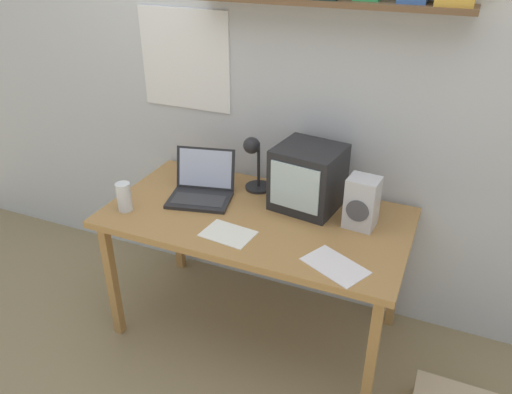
{
  "coord_description": "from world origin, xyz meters",
  "views": [
    {
      "loc": [
        0.84,
        -1.95,
        1.99
      ],
      "look_at": [
        0.0,
        0.0,
        0.83
      ],
      "focal_mm": 35.0,
      "sensor_mm": 36.0,
      "label": 1
    }
  ],
  "objects_px": {
    "corner_desk": "(256,225)",
    "juice_glass": "(124,198)",
    "space_heater": "(362,203)",
    "printed_handout": "(335,266)",
    "laptop": "(202,186)",
    "crt_monitor": "(308,177)",
    "open_notebook": "(228,234)",
    "desk_lamp": "(254,159)"
  },
  "relations": [
    {
      "from": "corner_desk",
      "to": "space_heater",
      "type": "height_order",
      "value": "space_heater"
    },
    {
      "from": "printed_handout",
      "to": "laptop",
      "type": "bearing_deg",
      "value": 158.03
    },
    {
      "from": "printed_handout",
      "to": "open_notebook",
      "type": "distance_m",
      "value": 0.52
    },
    {
      "from": "crt_monitor",
      "to": "juice_glass",
      "type": "relative_size",
      "value": 2.36
    },
    {
      "from": "juice_glass",
      "to": "open_notebook",
      "type": "distance_m",
      "value": 0.58
    },
    {
      "from": "juice_glass",
      "to": "space_heater",
      "type": "bearing_deg",
      "value": 15.87
    },
    {
      "from": "laptop",
      "to": "open_notebook",
      "type": "relative_size",
      "value": 1.47
    },
    {
      "from": "crt_monitor",
      "to": "laptop",
      "type": "relative_size",
      "value": 0.94
    },
    {
      "from": "corner_desk",
      "to": "juice_glass",
      "type": "height_order",
      "value": "juice_glass"
    },
    {
      "from": "crt_monitor",
      "to": "juice_glass",
      "type": "distance_m",
      "value": 0.92
    },
    {
      "from": "juice_glass",
      "to": "printed_handout",
      "type": "distance_m",
      "value": 1.1
    },
    {
      "from": "laptop",
      "to": "space_heater",
      "type": "distance_m",
      "value": 0.83
    },
    {
      "from": "desk_lamp",
      "to": "open_notebook",
      "type": "height_order",
      "value": "desk_lamp"
    },
    {
      "from": "juice_glass",
      "to": "corner_desk",
      "type": "bearing_deg",
      "value": 19.01
    },
    {
      "from": "open_notebook",
      "to": "corner_desk",
      "type": "bearing_deg",
      "value": 76.96
    },
    {
      "from": "juice_glass",
      "to": "printed_handout",
      "type": "height_order",
      "value": "juice_glass"
    },
    {
      "from": "space_heater",
      "to": "open_notebook",
      "type": "distance_m",
      "value": 0.64
    },
    {
      "from": "space_heater",
      "to": "open_notebook",
      "type": "relative_size",
      "value": 1.0
    },
    {
      "from": "desk_lamp",
      "to": "space_heater",
      "type": "distance_m",
      "value": 0.62
    },
    {
      "from": "printed_handout",
      "to": "juice_glass",
      "type": "bearing_deg",
      "value": 177.69
    },
    {
      "from": "laptop",
      "to": "crt_monitor",
      "type": "bearing_deg",
      "value": -0.31
    },
    {
      "from": "laptop",
      "to": "juice_glass",
      "type": "relative_size",
      "value": 2.51
    },
    {
      "from": "space_heater",
      "to": "juice_glass",
      "type": "bearing_deg",
      "value": -158.95
    },
    {
      "from": "printed_handout",
      "to": "open_notebook",
      "type": "relative_size",
      "value": 1.24
    },
    {
      "from": "open_notebook",
      "to": "crt_monitor",
      "type": "bearing_deg",
      "value": 58.21
    },
    {
      "from": "space_heater",
      "to": "desk_lamp",
      "type": "bearing_deg",
      "value": 172.92
    },
    {
      "from": "corner_desk",
      "to": "crt_monitor",
      "type": "relative_size",
      "value": 4.27
    },
    {
      "from": "juice_glass",
      "to": "space_heater",
      "type": "distance_m",
      "value": 1.16
    },
    {
      "from": "laptop",
      "to": "printed_handout",
      "type": "bearing_deg",
      "value": -35.01
    },
    {
      "from": "juice_glass",
      "to": "desk_lamp",
      "type": "bearing_deg",
      "value": 41.27
    },
    {
      "from": "crt_monitor",
      "to": "desk_lamp",
      "type": "xyz_separation_m",
      "value": [
        -0.31,
        0.04,
        0.02
      ]
    },
    {
      "from": "corner_desk",
      "to": "space_heater",
      "type": "bearing_deg",
      "value": 11.76
    },
    {
      "from": "corner_desk",
      "to": "open_notebook",
      "type": "xyz_separation_m",
      "value": [
        -0.05,
        -0.21,
        0.06
      ]
    },
    {
      "from": "desk_lamp",
      "to": "printed_handout",
      "type": "bearing_deg",
      "value": -19.45
    },
    {
      "from": "crt_monitor",
      "to": "laptop",
      "type": "xyz_separation_m",
      "value": [
        -0.54,
        -0.12,
        -0.1
      ]
    },
    {
      "from": "corner_desk",
      "to": "laptop",
      "type": "distance_m",
      "value": 0.36
    },
    {
      "from": "laptop",
      "to": "space_heater",
      "type": "bearing_deg",
      "value": -10.65
    },
    {
      "from": "desk_lamp",
      "to": "juice_glass",
      "type": "bearing_deg",
      "value": -118.06
    },
    {
      "from": "crt_monitor",
      "to": "printed_handout",
      "type": "bearing_deg",
      "value": -50.57
    },
    {
      "from": "desk_lamp",
      "to": "juice_glass",
      "type": "relative_size",
      "value": 2.11
    },
    {
      "from": "desk_lamp",
      "to": "laptop",
      "type": "bearing_deg",
      "value": -122.94
    },
    {
      "from": "juice_glass",
      "to": "printed_handout",
      "type": "bearing_deg",
      "value": -2.31
    }
  ]
}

